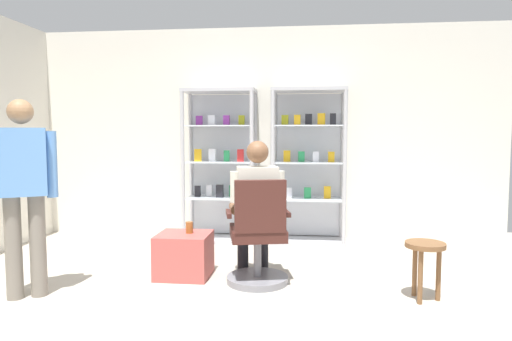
# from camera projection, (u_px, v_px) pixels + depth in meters

# --- Properties ---
(ground_plane) EXTENTS (7.20, 7.20, 0.00)m
(ground_plane) POSITION_uv_depth(u_px,v_px,m) (225.00, 337.00, 3.04)
(ground_plane) COLOR #B2A899
(back_wall) EXTENTS (6.00, 0.10, 2.70)m
(back_wall) POSITION_uv_depth(u_px,v_px,m) (266.00, 134.00, 5.90)
(back_wall) COLOR silver
(back_wall) RESTS_ON ground
(display_cabinet_left) EXTENTS (0.90, 0.45, 1.90)m
(display_cabinet_left) POSITION_uv_depth(u_px,v_px,m) (221.00, 165.00, 5.76)
(display_cabinet_left) COLOR #B7B7BC
(display_cabinet_left) RESTS_ON ground
(display_cabinet_right) EXTENTS (0.90, 0.45, 1.90)m
(display_cabinet_right) POSITION_uv_depth(u_px,v_px,m) (308.00, 165.00, 5.64)
(display_cabinet_right) COLOR #B7B7BC
(display_cabinet_right) RESTS_ON ground
(office_chair) EXTENTS (0.61, 0.58, 0.96)m
(office_chair) POSITION_uv_depth(u_px,v_px,m) (258.00, 241.00, 4.06)
(office_chair) COLOR slate
(office_chair) RESTS_ON ground
(seated_shopkeeper) EXTENTS (0.55, 0.61, 1.29)m
(seated_shopkeeper) POSITION_uv_depth(u_px,v_px,m) (256.00, 203.00, 4.19)
(seated_shopkeeper) COLOR black
(seated_shopkeeper) RESTS_ON ground
(storage_crate) EXTENTS (0.49, 0.45, 0.41)m
(storage_crate) POSITION_uv_depth(u_px,v_px,m) (184.00, 255.00, 4.31)
(storage_crate) COLOR #B24C47
(storage_crate) RESTS_ON ground
(tea_glass) EXTENTS (0.07, 0.07, 0.11)m
(tea_glass) POSITION_uv_depth(u_px,v_px,m) (189.00, 227.00, 4.31)
(tea_glass) COLOR brown
(tea_glass) RESTS_ON storage_crate
(standing_customer) EXTENTS (0.46, 0.37, 1.63)m
(standing_customer) POSITION_uv_depth(u_px,v_px,m) (23.00, 185.00, 3.70)
(standing_customer) COLOR slate
(standing_customer) RESTS_ON ground
(wooden_stool) EXTENTS (0.32, 0.32, 0.48)m
(wooden_stool) POSITION_uv_depth(u_px,v_px,m) (425.00, 255.00, 3.68)
(wooden_stool) COLOR brown
(wooden_stool) RESTS_ON ground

